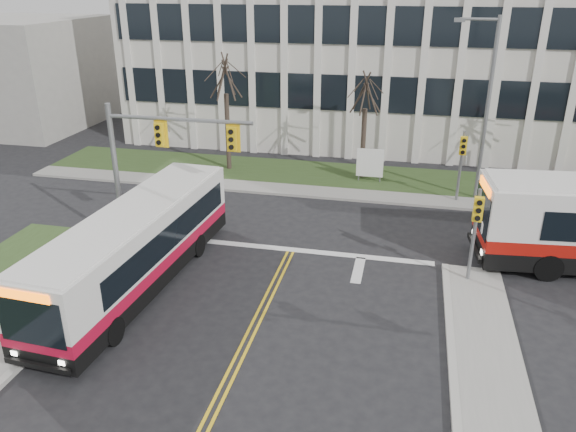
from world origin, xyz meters
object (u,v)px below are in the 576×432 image
(directory_sign, at_px, (370,163))
(newspaper_box_red, at_px, (34,324))
(streetlight, at_px, (485,101))
(bus_main, at_px, (137,249))

(directory_sign, bearing_deg, newspaper_box_red, -118.28)
(streetlight, distance_m, directory_sign, 6.96)
(streetlight, distance_m, newspaper_box_red, 22.31)
(bus_main, relative_size, newspaper_box_red, 11.94)
(directory_sign, xyz_separation_m, newspaper_box_red, (-9.30, -17.29, -0.70))
(streetlight, distance_m, bus_main, 18.19)
(streetlight, bearing_deg, newspaper_box_red, -132.85)
(newspaper_box_red, bearing_deg, directory_sign, 37.86)
(streetlight, bearing_deg, bus_main, -137.00)
(directory_sign, relative_size, newspaper_box_red, 2.11)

